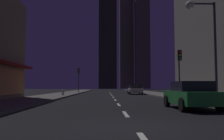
# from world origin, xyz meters

# --- Properties ---
(ground_plane) EXTENTS (78.00, 136.00, 0.10)m
(ground_plane) POSITION_xyz_m (0.00, 32.00, -0.05)
(ground_plane) COLOR black
(sidewalk_right) EXTENTS (4.00, 76.00, 0.15)m
(sidewalk_right) POSITION_xyz_m (7.00, 32.00, 0.07)
(sidewalk_right) COLOR #605E59
(sidewalk_right) RESTS_ON ground
(sidewalk_left) EXTENTS (4.00, 76.00, 0.15)m
(sidewalk_left) POSITION_xyz_m (-7.00, 32.00, 0.07)
(sidewalk_left) COLOR #605E59
(sidewalk_left) RESTS_ON ground
(lane_marking_center) EXTENTS (0.16, 43.80, 0.01)m
(lane_marking_center) POSITION_xyz_m (0.00, 18.80, 0.01)
(lane_marking_center) COLOR silver
(lane_marking_center) RESTS_ON ground
(skyscraper_distant_tall) EXTENTS (8.79, 8.11, 45.25)m
(skyscraper_distant_tall) POSITION_xyz_m (0.31, 110.73, 22.62)
(skyscraper_distant_tall) COLOR #38352A
(skyscraper_distant_tall) RESTS_ON ground
(skyscraper_distant_mid) EXTENTS (8.19, 5.83, 61.57)m
(skyscraper_distant_mid) POSITION_xyz_m (11.93, 133.92, 30.78)
(skyscraper_distant_mid) COLOR #615C49
(skyscraper_distant_mid) RESTS_ON ground
(skyscraper_distant_short) EXTENTS (8.10, 6.93, 75.33)m
(skyscraper_distant_short) POSITION_xyz_m (20.35, 127.12, 37.67)
(skyscraper_distant_short) COLOR #605B48
(skyscraper_distant_short) RESTS_ON ground
(car_parked_near) EXTENTS (1.98, 4.24, 1.45)m
(car_parked_near) POSITION_xyz_m (3.60, 5.30, 0.74)
(car_parked_near) COLOR #1E722D
(car_parked_near) RESTS_ON ground
(car_parked_far) EXTENTS (1.98, 4.24, 1.45)m
(car_parked_far) POSITION_xyz_m (3.60, 28.44, 0.74)
(car_parked_far) COLOR silver
(car_parked_far) RESTS_ON ground
(fire_hydrant_far_left) EXTENTS (0.42, 0.30, 0.65)m
(fire_hydrant_far_left) POSITION_xyz_m (-5.90, 21.31, 0.45)
(fire_hydrant_far_left) COLOR #B2B2B2
(fire_hydrant_far_left) RESTS_ON sidewalk_left
(traffic_light_near_right) EXTENTS (0.32, 0.48, 4.20)m
(traffic_light_near_right) POSITION_xyz_m (5.50, 12.99, 3.19)
(traffic_light_near_right) COLOR #2D2D2D
(traffic_light_near_right) RESTS_ON sidewalk_right
(traffic_light_far_left) EXTENTS (0.32, 0.48, 4.20)m
(traffic_light_far_left) POSITION_xyz_m (-5.50, 34.14, 3.19)
(traffic_light_far_left) COLOR #2D2D2D
(traffic_light_far_left) RESTS_ON sidewalk_left
(street_lamp_right) EXTENTS (1.96, 0.56, 6.58)m
(street_lamp_right) POSITION_xyz_m (5.38, 7.83, 5.07)
(street_lamp_right) COLOR #38383D
(street_lamp_right) RESTS_ON sidewalk_right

